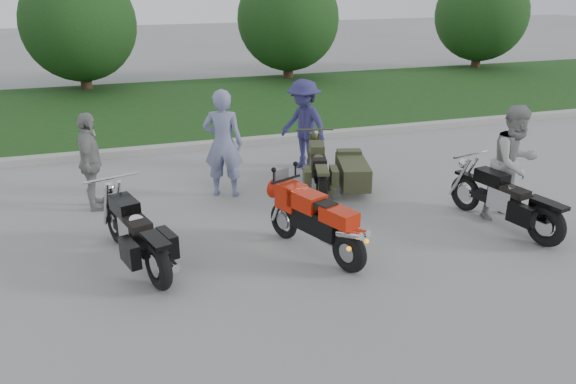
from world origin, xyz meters
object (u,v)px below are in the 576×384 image
object	(u,v)px
cruiser_right	(509,203)
person_denim	(304,125)
sportbike_red	(317,220)
person_stripe	(223,144)
cruiser_sidecar	(338,171)
cruiser_left	(137,237)
person_back	(91,162)
person_grey	(514,163)

from	to	relation	value
cruiser_right	person_denim	xyz separation A→B (m)	(-2.03, 3.71, 0.48)
sportbike_red	person_stripe	world-z (taller)	person_stripe
person_denim	cruiser_right	bearing A→B (deg)	3.09
cruiser_right	person_stripe	distance (m)	4.75
sportbike_red	cruiser_sidecar	bearing A→B (deg)	38.01
sportbike_red	cruiser_right	size ratio (longest dim) A/B	0.85
cruiser_right	person_denim	world-z (taller)	person_denim
sportbike_red	cruiser_left	world-z (taller)	sportbike_red
sportbike_red	cruiser_right	world-z (taller)	sportbike_red
sportbike_red	person_back	xyz separation A→B (m)	(-2.95, 2.70, 0.29)
sportbike_red	cruiser_left	xyz separation A→B (m)	(-2.39, 0.42, -0.09)
person_grey	person_denim	distance (m)	4.08
cruiser_sidecar	person_denim	bearing A→B (deg)	112.06
sportbike_red	cruiser_sidecar	size ratio (longest dim) A/B	0.89
sportbike_red	person_stripe	bearing A→B (deg)	83.21
cruiser_right	person_stripe	size ratio (longest dim) A/B	1.12
sportbike_red	cruiser_left	distance (m)	2.43
person_grey	person_back	xyz separation A→B (m)	(-6.36, 2.41, -0.10)
cruiser_left	cruiser_sidecar	xyz separation A→B (m)	(3.64, 1.80, -0.06)
person_stripe	person_denim	distance (m)	2.07
cruiser_right	person_back	bearing A→B (deg)	142.99
cruiser_left	person_stripe	size ratio (longest dim) A/B	1.14
person_grey	cruiser_right	bearing A→B (deg)	-136.54
sportbike_red	cruiser_sidecar	distance (m)	2.55
cruiser_sidecar	cruiser_left	bearing A→B (deg)	-138.63
sportbike_red	person_grey	xyz separation A→B (m)	(3.40, 0.29, 0.39)
cruiser_right	person_back	distance (m)	6.67
sportbike_red	person_stripe	distance (m)	2.78
cruiser_left	sportbike_red	bearing A→B (deg)	-26.62
person_stripe	person_denim	world-z (taller)	person_stripe
person_grey	person_denim	size ratio (longest dim) A/B	1.03
cruiser_left	person_back	bearing A→B (deg)	87.10
cruiser_sidecar	person_back	bearing A→B (deg)	-171.52
person_denim	sportbike_red	bearing A→B (deg)	-42.04
person_stripe	person_back	size ratio (longest dim) A/B	1.16
cruiser_left	person_grey	distance (m)	5.81
person_stripe	person_denim	size ratio (longest dim) A/B	1.06
sportbike_red	person_denim	size ratio (longest dim) A/B	1.01
cruiser_sidecar	person_stripe	world-z (taller)	person_stripe
cruiser_sidecar	person_back	distance (m)	4.25
cruiser_sidecar	person_grey	world-z (taller)	person_grey
person_back	person_denim	bearing A→B (deg)	-73.02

